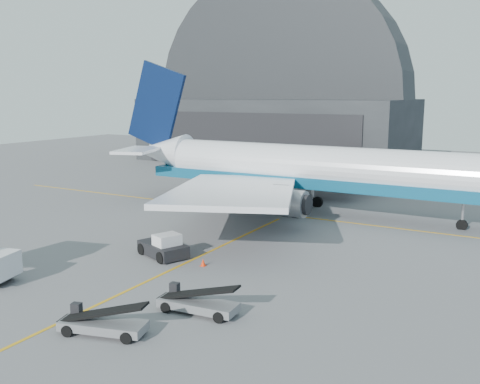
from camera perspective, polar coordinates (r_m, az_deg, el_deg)
The scene contains 8 objects.
ground at distance 41.63m, azimuth -6.48°, elevation -7.85°, with size 200.00×200.00×0.00m, color #565659.
taxi_lines at distance 52.00m, azimuth 1.68°, elevation -4.05°, with size 80.00×42.12×0.02m.
hangar at distance 107.04m, azimuth 4.23°, elevation 8.54°, with size 50.00×28.30×28.00m.
airliner at distance 59.67m, azimuth 6.70°, elevation 2.48°, with size 49.28×47.79×17.29m.
pushback_tug at distance 43.93m, azimuth -8.12°, elevation -5.88°, with size 4.93×3.88×2.01m.
belt_loader_a at distance 31.13m, azimuth -14.46°, elevation -13.42°, with size 5.22×2.84×1.95m.
belt_loader_b at distance 32.96m, azimuth -4.57°, elevation -11.70°, with size 5.29×2.18×1.99m.
traffic_cone at distance 41.42m, azimuth -3.95°, elevation -7.51°, with size 0.39×0.39×0.57m.
Camera 1 is at (23.22, -32.01, 13.01)m, focal length 40.00 mm.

